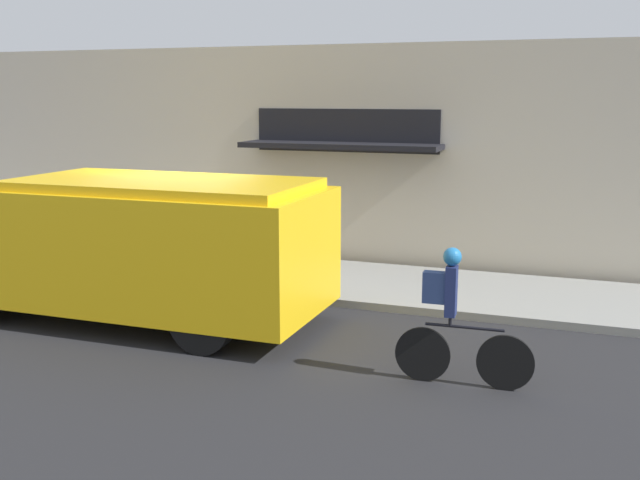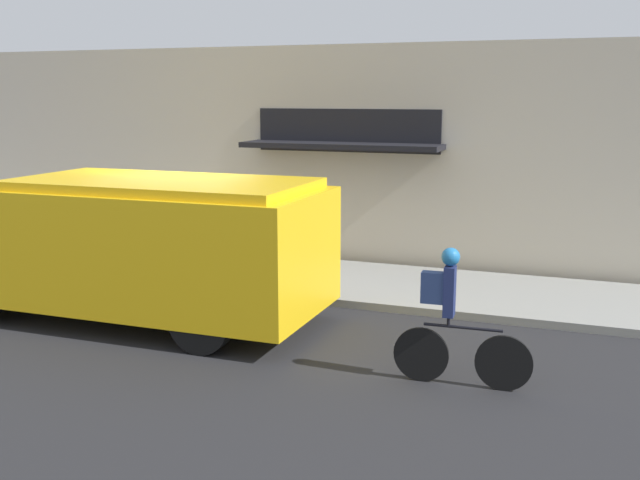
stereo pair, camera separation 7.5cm
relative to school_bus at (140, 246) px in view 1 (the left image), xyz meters
name	(u,v)px [view 1 (the left image)]	position (x,y,z in m)	size (l,w,h in m)	color
ground_plane	(185,292)	(-0.23, 1.60, -1.11)	(70.00, 70.00, 0.00)	#232326
sidewalk	(222,271)	(-0.23, 2.96, -1.05)	(28.00, 2.72, 0.12)	gray
storefront	(260,154)	(-0.16, 4.59, 1.01)	(16.47, 1.01, 4.21)	beige
school_bus	(140,246)	(0.00, 0.00, 0.00)	(6.08, 2.79, 2.10)	yellow
cyclist	(454,319)	(4.78, -0.94, -0.32)	(1.58, 0.21, 1.61)	black
trash_bin	(267,239)	(0.45, 3.53, -0.52)	(0.49, 0.49, 0.94)	slate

